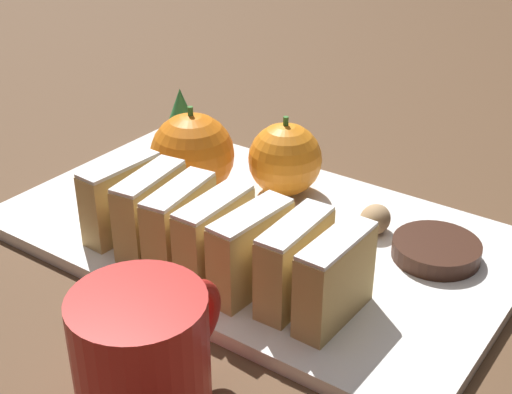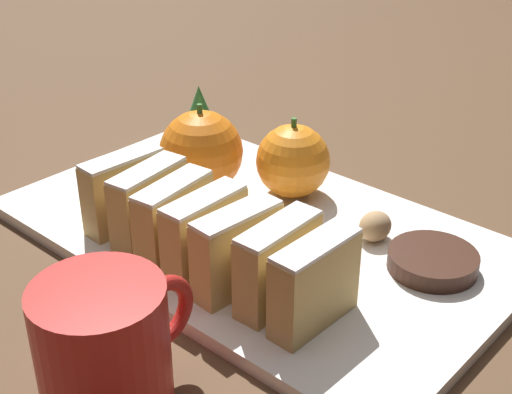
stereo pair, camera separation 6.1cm
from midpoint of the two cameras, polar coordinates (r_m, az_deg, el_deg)
ground_plane at (r=0.63m, az=2.77°, el=-3.45°), size 6.00×6.00×0.00m
serving_platter at (r=0.63m, az=2.78°, el=-2.98°), size 0.26×0.44×0.01m
stollen_slice_front at (r=0.50m, az=8.24°, el=-6.97°), size 0.07×0.03×0.07m
stollen_slice_second at (r=0.52m, az=5.17°, el=-5.48°), size 0.07×0.03×0.07m
stollen_slice_third at (r=0.53m, az=1.78°, el=-4.41°), size 0.08×0.03×0.07m
stollen_slice_fourth at (r=0.55m, az=-0.94°, el=-3.11°), size 0.07×0.03×0.07m
stollen_slice_fifth at (r=0.57m, az=-3.54°, el=-1.93°), size 0.08×0.03×0.07m
stollen_slice_sixth at (r=0.59m, az=-5.66°, el=-0.69°), size 0.08×0.03×0.07m
stollen_slice_back at (r=0.62m, az=-7.76°, el=0.38°), size 0.07×0.03×0.07m
orange_near at (r=0.67m, az=-1.81°, el=3.58°), size 0.08×0.08×0.09m
orange_far at (r=0.66m, az=5.60°, el=2.82°), size 0.07×0.07×0.08m
walnut at (r=0.61m, az=12.34°, el=-2.38°), size 0.03×0.03×0.03m
chocolate_cookie at (r=0.59m, az=16.87°, el=-5.00°), size 0.07×0.07×0.01m
evergreen_sprig at (r=0.76m, az=-2.24°, el=6.37°), size 0.05×0.05×0.07m
coffee_mug at (r=0.44m, az=-7.92°, el=-12.40°), size 0.11×0.08×0.09m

